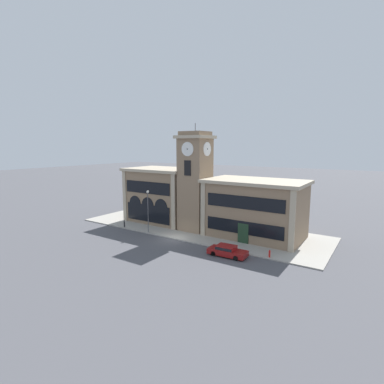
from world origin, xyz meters
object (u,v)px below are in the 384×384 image
fire_hydrant (270,254)px  bollard (124,224)px  parked_car_near (227,251)px  street_lamp (148,205)px

fire_hydrant → bollard: bearing=180.0°
parked_car_near → fire_hydrant: (4.47, 2.00, -0.09)m
street_lamp → bollard: (-5.13, 0.03, -3.55)m
parked_car_near → bollard: (-19.26, 2.01, 0.01)m
parked_car_near → bollard: parked_car_near is taller
street_lamp → fire_hydrant: size_ratio=7.20×
bollard → fire_hydrant: bearing=-0.0°
street_lamp → fire_hydrant: street_lamp is taller
parked_car_near → street_lamp: 14.71m
parked_car_near → fire_hydrant: 4.90m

